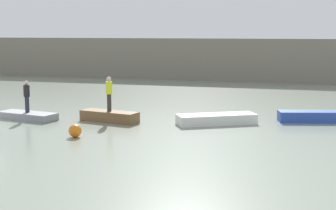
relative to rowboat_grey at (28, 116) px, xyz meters
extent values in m
cube|color=gray|center=(-2.25, 22.90, 1.76)|extent=(80.00, 1.20, 3.90)
cube|color=gray|center=(0.00, 0.00, 0.00)|extent=(3.37, 1.74, 0.37)
cube|color=brown|center=(4.37, 0.57, 0.09)|extent=(3.20, 1.52, 0.55)
cube|color=white|center=(9.74, 1.45, 0.06)|extent=(4.00, 2.98, 0.49)
cube|color=#2B4CAD|center=(14.50, 3.46, 0.09)|extent=(3.89, 1.90, 0.54)
cylinder|color=#38332D|center=(4.37, 0.57, 0.80)|extent=(0.22, 0.22, 0.88)
cylinder|color=#D8F226|center=(4.37, 0.57, 1.56)|extent=(0.32, 0.32, 0.64)
sphere|color=beige|center=(4.37, 0.57, 2.00)|extent=(0.24, 0.24, 0.24)
cylinder|color=#232838|center=(0.00, 0.00, 0.60)|extent=(0.22, 0.22, 0.82)
cylinder|color=black|center=(0.00, 0.00, 1.32)|extent=(0.32, 0.32, 0.61)
sphere|color=beige|center=(0.00, 0.00, 1.74)|extent=(0.22, 0.22, 0.22)
sphere|color=orange|center=(4.39, -3.35, 0.10)|extent=(0.57, 0.57, 0.57)
camera|label=1|loc=(14.21, -22.97, 4.43)|focal=53.95mm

